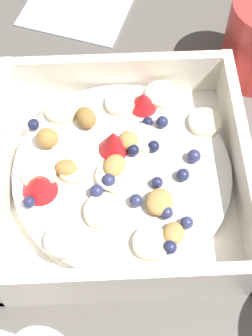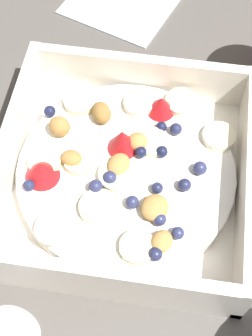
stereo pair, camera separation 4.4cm
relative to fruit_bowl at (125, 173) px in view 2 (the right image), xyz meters
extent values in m
plane|color=#56514C|center=(0.00, -0.01, -0.02)|extent=(2.40, 2.40, 0.00)
cube|color=white|center=(0.00, 0.00, -0.01)|extent=(0.22, 0.22, 0.01)
cube|color=white|center=(0.00, -0.10, 0.01)|extent=(0.22, 0.01, 0.06)
cube|color=white|center=(0.00, 0.11, 0.01)|extent=(0.22, 0.01, 0.06)
cube|color=white|center=(-0.11, 0.00, 0.01)|extent=(0.01, 0.20, 0.06)
cube|color=white|center=(0.11, 0.00, 0.01)|extent=(0.01, 0.20, 0.06)
cylinder|color=white|center=(0.00, 0.00, 0.00)|extent=(0.20, 0.20, 0.02)
cylinder|color=beige|center=(0.00, -0.04, 0.01)|extent=(0.04, 0.04, 0.01)
cylinder|color=#F7EFC6|center=(-0.07, 0.00, 0.01)|extent=(0.04, 0.04, 0.01)
cylinder|color=#F7EFC6|center=(-0.05, 0.08, 0.01)|extent=(0.03, 0.03, 0.01)
cylinder|color=#F7EFC6|center=(0.01, -0.01, 0.01)|extent=(0.04, 0.04, 0.01)
cylinder|color=#F4EAB7|center=(-0.08, 0.04, 0.01)|extent=(0.04, 0.04, 0.01)
cylinder|color=#F4EAB7|center=(0.04, -0.02, 0.01)|extent=(0.04, 0.04, 0.01)
cylinder|color=#F7EFC6|center=(0.07, -0.05, 0.01)|extent=(0.04, 0.04, 0.01)
cylinder|color=beige|center=(-0.07, -0.05, 0.01)|extent=(0.03, 0.03, 0.01)
cylinder|color=beige|center=(0.07, 0.02, 0.01)|extent=(0.03, 0.03, 0.01)
cylinder|color=beige|center=(0.01, -0.07, 0.01)|extent=(0.04, 0.04, 0.01)
cylinder|color=#F4EAB7|center=(-0.03, 0.02, 0.01)|extent=(0.04, 0.04, 0.01)
cone|color=red|center=(-0.02, -0.01, 0.02)|extent=(0.04, 0.04, 0.03)
cone|color=red|center=(-0.07, 0.02, 0.02)|extent=(0.04, 0.04, 0.02)
cone|color=red|center=(0.02, -0.07, 0.02)|extent=(0.03, 0.03, 0.02)
sphere|color=navy|center=(-0.01, 0.07, 0.01)|extent=(0.01, 0.01, 0.01)
sphere|color=#191E3D|center=(-0.05, 0.03, 0.01)|extent=(0.01, 0.01, 0.01)
sphere|color=#23284C|center=(0.01, 0.05, 0.01)|extent=(0.01, 0.01, 0.01)
sphere|color=#191E3D|center=(-0.02, 0.01, 0.01)|extent=(0.01, 0.01, 0.01)
sphere|color=navy|center=(0.05, 0.04, 0.01)|extent=(0.01, 0.01, 0.01)
sphere|color=navy|center=(0.06, 0.05, 0.01)|extent=(0.01, 0.01, 0.01)
sphere|color=navy|center=(0.02, -0.02, 0.01)|extent=(0.01, 0.01, 0.01)
sphere|color=#191E3D|center=(-0.05, -0.08, 0.01)|extent=(0.01, 0.01, 0.01)
sphere|color=#23284C|center=(0.03, -0.08, 0.01)|extent=(0.01, 0.01, 0.01)
sphere|color=#23284C|center=(-0.05, 0.04, 0.01)|extent=(0.01, 0.01, 0.01)
sphere|color=#23284C|center=(0.08, 0.04, 0.01)|extent=(0.01, 0.01, 0.01)
sphere|color=navy|center=(0.01, -0.01, 0.01)|extent=(0.01, 0.01, 0.01)
sphere|color=#23284C|center=(0.02, 0.03, 0.01)|extent=(0.01, 0.01, 0.01)
sphere|color=#191E3D|center=(-0.02, 0.03, 0.01)|extent=(0.01, 0.01, 0.01)
sphere|color=navy|center=(0.04, 0.01, 0.01)|extent=(0.01, 0.01, 0.01)
ellipsoid|color=tan|center=(-0.03, 0.01, 0.01)|extent=(0.02, 0.02, 0.01)
ellipsoid|color=#AD7F42|center=(-0.03, -0.07, 0.02)|extent=(0.03, 0.03, 0.02)
ellipsoid|color=tan|center=(0.07, 0.04, 0.01)|extent=(0.02, 0.02, 0.01)
ellipsoid|color=#AD7F42|center=(0.00, -0.05, 0.01)|extent=(0.02, 0.02, 0.01)
ellipsoid|color=tan|center=(0.00, 0.00, 0.01)|extent=(0.03, 0.03, 0.01)
ellipsoid|color=olive|center=(-0.05, -0.03, 0.02)|extent=(0.03, 0.03, 0.02)
ellipsoid|color=tan|center=(0.04, 0.03, 0.01)|extent=(0.03, 0.03, 0.01)
ellipsoid|color=silver|center=(0.14, -0.07, -0.01)|extent=(0.05, 0.06, 0.01)
camera|label=1|loc=(0.23, -0.01, 0.39)|focal=52.74mm
camera|label=2|loc=(0.22, 0.03, 0.39)|focal=52.74mm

